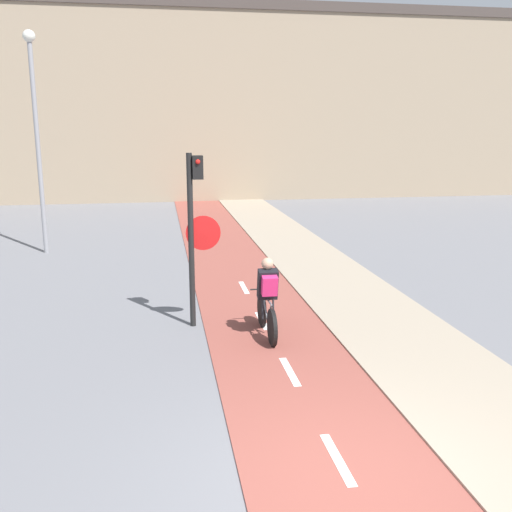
{
  "coord_description": "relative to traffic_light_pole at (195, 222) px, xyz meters",
  "views": [
    {
      "loc": [
        -1.95,
        -5.26,
        3.8
      ],
      "look_at": [
        0.0,
        6.23,
        1.2
      ],
      "focal_mm": 40.0,
      "sensor_mm": 36.0,
      "label": 1
    }
  ],
  "objects": [
    {
      "name": "ground_plane",
      "position": [
        1.3,
        -5.5,
        -2.08
      ],
      "size": [
        120.0,
        120.0,
        0.0
      ],
      "primitive_type": "plane",
      "color": "slate"
    },
    {
      "name": "building_row_background",
      "position": [
        1.3,
        22.3,
        3.06
      ],
      "size": [
        60.0,
        5.2,
        10.25
      ],
      "color": "gray",
      "rests_on": "ground_plane"
    },
    {
      "name": "cyclist_near",
      "position": [
        1.25,
        -0.83,
        -1.36
      ],
      "size": [
        0.46,
        1.73,
        1.51
      ],
      "color": "black",
      "rests_on": "ground_plane"
    },
    {
      "name": "street_lamp_far",
      "position": [
        -4.22,
        7.62,
        1.98
      ],
      "size": [
        0.36,
        0.36,
        6.62
      ],
      "color": "gray",
      "rests_on": "ground_plane"
    },
    {
      "name": "traffic_light_pole",
      "position": [
        0.0,
        0.0,
        0.0
      ],
      "size": [
        0.67,
        0.25,
        3.37
      ],
      "color": "black",
      "rests_on": "ground_plane"
    },
    {
      "name": "bike_lane",
      "position": [
        1.3,
        -5.5,
        -2.07
      ],
      "size": [
        2.37,
        60.0,
        0.02
      ],
      "color": "brown",
      "rests_on": "ground_plane"
    }
  ]
}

